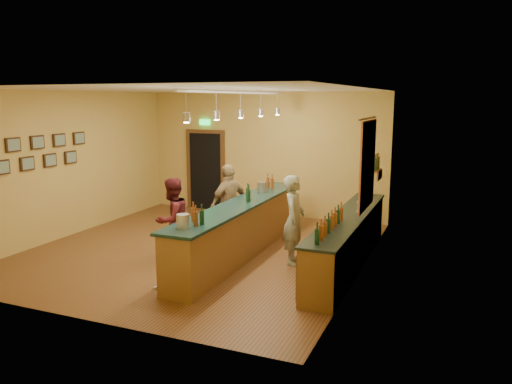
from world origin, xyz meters
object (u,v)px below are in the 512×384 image
at_px(tasting_bar, 241,225).
at_px(bar_stool, 341,217).
at_px(back_counter, 348,240).
at_px(bartender, 294,220).
at_px(customer_b, 229,205).
at_px(customer_a, 172,220).

height_order(tasting_bar, bar_stool, tasting_bar).
bearing_deg(back_counter, bartender, -165.78).
bearing_deg(tasting_bar, customer_b, 131.53).
distance_m(customer_b, bar_stool, 2.48).
bearing_deg(customer_b, customer_a, 3.58).
distance_m(tasting_bar, customer_b, 0.86).
distance_m(tasting_bar, customer_a, 1.34).
height_order(back_counter, customer_a, customer_a).
height_order(back_counter, tasting_bar, tasting_bar).
bearing_deg(bartender, back_counter, -86.47).
distance_m(tasting_bar, bartender, 1.12).
distance_m(bartender, bar_stool, 2.07).
xyz_separation_m(back_counter, bartender, (-0.96, -0.24, 0.34)).
distance_m(back_counter, bar_stool, 1.82).
relative_size(back_counter, customer_a, 2.87).
bearing_deg(customer_a, back_counter, 120.24).
bearing_deg(bartender, customer_b, 56.79).
distance_m(back_counter, customer_a, 3.27).
xyz_separation_m(tasting_bar, bartender, (1.10, -0.06, 0.22)).
distance_m(customer_a, customer_b, 1.52).
height_order(tasting_bar, customer_b, customer_b).
xyz_separation_m(customer_b, bar_stool, (2.08, 1.31, -0.36)).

